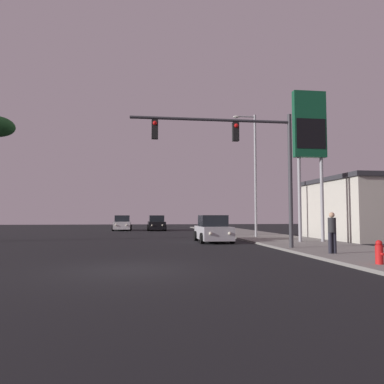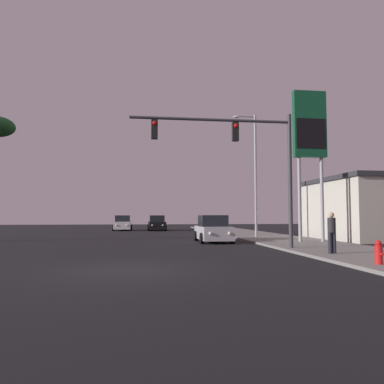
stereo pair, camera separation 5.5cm
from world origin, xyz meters
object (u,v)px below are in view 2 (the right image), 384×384
Objects in this scene: car_white at (123,224)px; gas_station_sign at (310,133)px; street_lamp at (254,168)px; car_silver at (213,230)px; fire_hydrant at (379,253)px; car_black at (157,224)px; traffic_light_mast at (244,151)px; pedestrian_on_sidewalk at (332,231)px.

gas_station_sign is (12.13, -21.58, 5.86)m from car_white.
street_lamp is 1.00× the size of gas_station_sign.
car_silver is (6.65, -19.38, 0.00)m from car_white.
fire_hydrant is at bearing 104.32° from car_silver.
car_black reaches higher than fire_hydrant.
gas_station_sign is at bearing 36.22° from traffic_light_mast.
gas_station_sign reaches higher than car_white.
pedestrian_on_sidewalk is (9.91, -28.16, 0.27)m from car_white.
car_black is 31.47m from fire_hydrant.
traffic_light_mast is 8.01m from fire_hydrant.
street_lamp reaches higher than car_silver.
fire_hydrant is (5.90, -30.91, -0.27)m from car_black.
fire_hydrant is at bearing -103.78° from gas_station_sign.
fire_hydrant is (-0.63, -15.44, -4.63)m from street_lamp.
car_white is 1.00× the size of car_silver.
gas_station_sign is at bearing 71.39° from pedestrian_on_sidewalk.
car_black is 25.19m from traffic_light_mast.
car_black and car_white have the same top height.
gas_station_sign is at bearing 158.35° from car_silver.
street_lamp reaches higher than fire_hydrant.
fire_hydrant is 0.46× the size of pedestrian_on_sidewalk.
car_silver reaches higher than fire_hydrant.
car_white is at bearing 122.68° from street_lamp.
street_lamp is 5.39× the size of pedestrian_on_sidewalk.
car_silver is at bearing 97.63° from car_black.
car_silver is at bearing 158.08° from gas_station_sign.
traffic_light_mast is at bearing 134.22° from pedestrian_on_sidewalk.
car_black is 17.35m from street_lamp.
car_black is at bearing 97.63° from traffic_light_mast.
street_lamp is at bearing 111.87° from car_black.
traffic_light_mast is (0.45, -5.89, 3.99)m from car_silver.
car_silver is 5.68× the size of fire_hydrant.
car_white is 26.55m from traffic_light_mast.
traffic_light_mast is (3.30, -24.65, 3.99)m from car_black.
car_black is 5.69× the size of fire_hydrant.
car_silver is at bearing 110.38° from pedestrian_on_sidewalk.
traffic_light_mast is at bearing 94.59° from car_silver.
pedestrian_on_sidewalk is (-2.22, -6.58, -5.58)m from gas_station_sign.
car_white is at bearing 105.68° from traffic_light_mast.
gas_station_sign reaches higher than car_silver.
car_white is at bearing 107.08° from fire_hydrant.
traffic_light_mast reaches higher than pedestrian_on_sidewalk.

